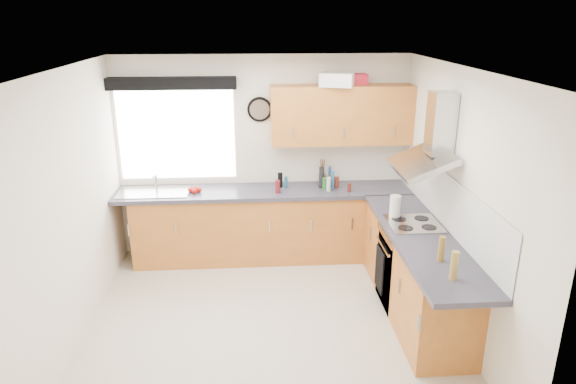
{
  "coord_description": "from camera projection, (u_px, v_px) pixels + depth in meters",
  "views": [
    {
      "loc": [
        -0.12,
        -4.44,
        2.94
      ],
      "look_at": [
        0.25,
        0.85,
        1.1
      ],
      "focal_mm": 32.0,
      "sensor_mm": 36.0,
      "label": 1
    }
  ],
  "objects": [
    {
      "name": "bottle_0",
      "position": [
        454.0,
        266.0,
        4.11
      ],
      "size": [
        0.06,
        0.06,
        0.25
      ],
      "primitive_type": "cylinder",
      "color": "olive",
      "rests_on": "worktop_right"
    },
    {
      "name": "casserole",
      "position": [
        337.0,
        80.0,
        5.91
      ],
      "size": [
        0.44,
        0.37,
        0.16
      ],
      "primitive_type": "cube",
      "rotation": [
        0.0,
        0.0,
        -0.32
      ],
      "color": "silver",
      "rests_on": "upper_cabinets"
    },
    {
      "name": "wall_right",
      "position": [
        457.0,
        203.0,
        4.86
      ],
      "size": [
        0.02,
        3.6,
        2.5
      ],
      "primitive_type": "cube",
      "color": "silver",
      "rests_on": "ground_plane"
    },
    {
      "name": "jar_0",
      "position": [
        278.0,
        187.0,
        6.13
      ],
      "size": [
        0.06,
        0.06,
        0.16
      ],
      "primitive_type": "cylinder",
      "color": "maroon",
      "rests_on": "worktop_back"
    },
    {
      "name": "wall_clock",
      "position": [
        260.0,
        110.0,
        6.21
      ],
      "size": [
        0.3,
        0.04,
        0.3
      ],
      "primitive_type": "cylinder",
      "rotation": [
        1.57,
        0.0,
        0.0
      ],
      "color": "black",
      "rests_on": "wall_back"
    },
    {
      "name": "jar_4",
      "position": [
        330.0,
        175.0,
        6.46
      ],
      "size": [
        0.04,
        0.04,
        0.23
      ],
      "primitive_type": "cylinder",
      "color": "navy",
      "rests_on": "worktop_back"
    },
    {
      "name": "sink",
      "position": [
        153.0,
        189.0,
        6.17
      ],
      "size": [
        0.84,
        0.46,
        0.1
      ],
      "primitive_type": null,
      "color": "#ABABAB",
      "rests_on": "worktop_back"
    },
    {
      "name": "bottle_1",
      "position": [
        441.0,
        249.0,
        4.42
      ],
      "size": [
        0.06,
        0.06,
        0.23
      ],
      "primitive_type": "cylinder",
      "color": "brown",
      "rests_on": "worktop_right"
    },
    {
      "name": "tomato_cluster",
      "position": [
        195.0,
        190.0,
        6.17
      ],
      "size": [
        0.16,
        0.16,
        0.06
      ],
      "primitive_type": null,
      "rotation": [
        0.0,
        0.0,
        -0.14
      ],
      "color": "#B21208",
      "rests_on": "worktop_back"
    },
    {
      "name": "oven",
      "position": [
        410.0,
        267.0,
        5.4
      ],
      "size": [
        0.56,
        0.58,
        0.85
      ],
      "primitive_type": "cube",
      "color": "black",
      "rests_on": "ground_plane"
    },
    {
      "name": "jar_7",
      "position": [
        286.0,
        182.0,
        6.33
      ],
      "size": [
        0.04,
        0.04,
        0.14
      ],
      "primitive_type": "cylinder",
      "color": "navy",
      "rests_on": "worktop_back"
    },
    {
      "name": "base_cab_right",
      "position": [
        415.0,
        273.0,
        5.25
      ],
      "size": [
        0.58,
        2.1,
        0.86
      ],
      "primitive_type": "cube",
      "color": "#9E5821",
      "rests_on": "ground_plane"
    },
    {
      "name": "window_blind",
      "position": [
        172.0,
        83.0,
        5.97
      ],
      "size": [
        1.5,
        0.18,
        0.14
      ],
      "primitive_type": "cube",
      "color": "black",
      "rests_on": "wall_back"
    },
    {
      "name": "ceiling",
      "position": [
        266.0,
        69.0,
        4.33
      ],
      "size": [
        3.6,
        3.6,
        0.02
      ],
      "primitive_type": "cube",
      "color": "white",
      "rests_on": "wall_back"
    },
    {
      "name": "jar_5",
      "position": [
        330.0,
        180.0,
        6.45
      ],
      "size": [
        0.04,
        0.04,
        0.13
      ],
      "primitive_type": "cylinder",
      "color": "brown",
      "rests_on": "worktop_back"
    },
    {
      "name": "jar_1",
      "position": [
        329.0,
        184.0,
        6.2
      ],
      "size": [
        0.05,
        0.05,
        0.17
      ],
      "primitive_type": "cylinder",
      "color": "#B1A497",
      "rests_on": "worktop_back"
    },
    {
      "name": "window",
      "position": [
        177.0,
        135.0,
        6.26
      ],
      "size": [
        1.4,
        0.02,
        1.1
      ],
      "primitive_type": "cube",
      "color": "silver",
      "rests_on": "wall_back"
    },
    {
      "name": "jar_10",
      "position": [
        322.0,
        178.0,
        6.31
      ],
      "size": [
        0.06,
        0.06,
        0.26
      ],
      "primitive_type": "cylinder",
      "color": "black",
      "rests_on": "worktop_back"
    },
    {
      "name": "jar_9",
      "position": [
        333.0,
        180.0,
        6.26
      ],
      "size": [
        0.04,
        0.04,
        0.23
      ],
      "primitive_type": "cylinder",
      "color": "#1B5883",
      "rests_on": "worktop_back"
    },
    {
      "name": "washing_machine",
      "position": [
        186.0,
        229.0,
        6.39
      ],
      "size": [
        0.6,
        0.58,
        0.83
      ],
      "primitive_type": "cube",
      "rotation": [
        0.0,
        0.0,
        0.06
      ],
      "color": "silver",
      "rests_on": "ground_plane"
    },
    {
      "name": "kitchen_roll",
      "position": [
        395.0,
        207.0,
        5.37
      ],
      "size": [
        0.12,
        0.12,
        0.25
      ],
      "primitive_type": "cylinder",
      "rotation": [
        0.0,
        0.0,
        -0.11
      ],
      "color": "silver",
      "rests_on": "worktop_right"
    },
    {
      "name": "jar_3",
      "position": [
        325.0,
        184.0,
        6.27
      ],
      "size": [
        0.07,
        0.07,
        0.14
      ],
      "primitive_type": "cylinder",
      "color": "#1D531F",
      "rests_on": "worktop_back"
    },
    {
      "name": "storage_box",
      "position": [
        355.0,
        79.0,
        6.12
      ],
      "size": [
        0.27,
        0.23,
        0.12
      ],
      "primitive_type": "cube",
      "rotation": [
        0.0,
        0.0,
        0.03
      ],
      "color": "red",
      "rests_on": "upper_cabinets"
    },
    {
      "name": "base_cab_back",
      "position": [
        257.0,
        226.0,
        6.43
      ],
      "size": [
        3.0,
        0.58,
        0.86
      ],
      "primitive_type": "cube",
      "color": "#9E5821",
      "rests_on": "ground_plane"
    },
    {
      "name": "extractor_hood",
      "position": [
        431.0,
        142.0,
        4.96
      ],
      "size": [
        0.52,
        0.78,
        0.66
      ],
      "primitive_type": null,
      "color": "#ABABAB",
      "rests_on": "wall_right"
    },
    {
      "name": "wall_back",
      "position": [
        263.0,
        157.0,
        6.44
      ],
      "size": [
        3.6,
        0.02,
        2.5
      ],
      "primitive_type": "cube",
      "color": "silver",
      "rests_on": "ground_plane"
    },
    {
      "name": "splashback",
      "position": [
        444.0,
        199.0,
        5.17
      ],
      "size": [
        0.01,
        3.0,
        0.54
      ],
      "primitive_type": "cube",
      "color": "white",
      "rests_on": "wall_right"
    },
    {
      "name": "worktop_right",
      "position": [
        423.0,
        239.0,
        4.96
      ],
      "size": [
        0.62,
        2.42,
        0.05
      ],
      "primitive_type": "cube",
      "color": "#2C2A34",
      "rests_on": "base_cab_right"
    },
    {
      "name": "jar_8",
      "position": [
        336.0,
        182.0,
        6.33
      ],
      "size": [
        0.07,
        0.07,
        0.14
      ],
      "primitive_type": "cylinder",
      "color": "#601F14",
      "rests_on": "worktop_back"
    },
    {
      "name": "upper_cabinets",
      "position": [
        342.0,
        115.0,
        6.16
      ],
      "size": [
        1.7,
        0.35,
        0.7
      ],
      "primitive_type": "cube",
      "color": "#9E5821",
      "rests_on": "wall_back"
    },
    {
      "name": "utensil_pot",
      "position": [
        322.0,
        179.0,
        6.49
      ],
      "size": [
        0.12,
        0.12,
        0.13
      ],
      "primitive_type": "cylinder",
      "rotation": [
        0.0,
        0.0,
        -0.29
      ],
      "color": "#746659",
      "rests_on": "worktop_back"
    },
    {
      "name": "jar_2",
      "position": [
        280.0,
        180.0,
        6.34
      ],
      "size": [
        0.06,
        0.06,
        0.18
      ],
      "primitive_type": "cylinder",
      "color": "black",
      "rests_on": "worktop_back"
    },
    {
      "name": "base_cab_corner",
      "position": [
        382.0,
        223.0,
        6.52
      ],
      "size": [
        0.6,
        0.6,
        0.86
      ],
      "primitive_type": "cube",
      "color": "#9E5821",
      "rests_on": "ground_plane"
    },
    {
      "name": "jar_6",
      "position": [
        349.0,
        187.0,
        6.18
      ],
      "size": [
        0.04,
        0.04,
        0.11
      ],
      "primitive_type": "cylinder",
      "color": "#511711",
      "rests_on": "worktop_back"
    },
    {
      "name": "wall_front",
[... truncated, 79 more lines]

